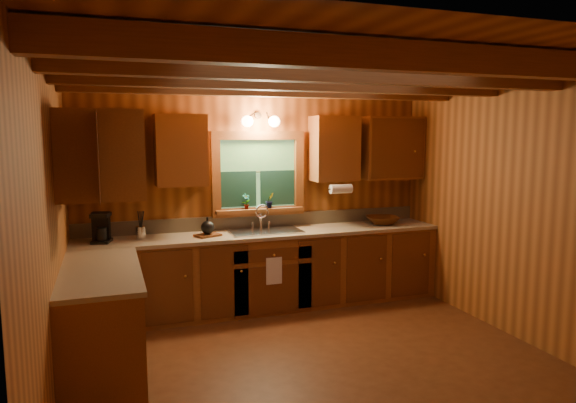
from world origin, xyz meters
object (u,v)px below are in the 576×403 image
(cutting_board, at_px, (208,235))
(wicker_basket, at_px, (383,220))
(sink, at_px, (265,235))
(coffee_maker, at_px, (101,228))

(cutting_board, distance_m, wicker_basket, 2.20)
(sink, distance_m, cutting_board, 0.68)
(sink, xyz_separation_m, cutting_board, (-0.67, -0.05, 0.06))
(sink, relative_size, wicker_basket, 2.06)
(sink, relative_size, cutting_board, 3.12)
(wicker_basket, bearing_deg, sink, 179.54)
(coffee_maker, height_order, cutting_board, coffee_maker)
(wicker_basket, bearing_deg, cutting_board, -178.93)
(sink, bearing_deg, cutting_board, -175.47)
(cutting_board, relative_size, wicker_basket, 0.66)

